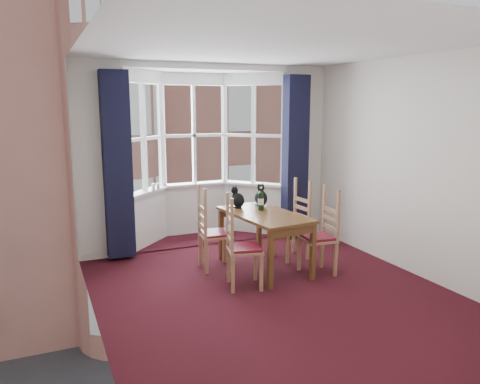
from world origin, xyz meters
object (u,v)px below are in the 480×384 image
chair_right_far (297,225)px  cat_right (261,197)px  chair_left_near (237,250)px  dining_table (264,220)px  cat_left (238,199)px  chair_left_far (209,235)px  candle_tall (153,187)px  wine_bottle (261,200)px  chair_right_near (324,238)px  candle_short (158,186)px

chair_right_far → cat_right: size_ratio=2.80×
chair_right_far → chair_left_near: bearing=-150.2°
dining_table → cat_left: size_ratio=4.72×
chair_left_far → candle_tall: candle_tall is taller
cat_left → wine_bottle: size_ratio=0.96×
wine_bottle → candle_tall: wine_bottle is taller
dining_table → chair_right_near: chair_right_near is taller
chair_left_near → candle_tall: (-0.50, 2.16, 0.45)m
chair_left_far → wine_bottle: wine_bottle is taller
dining_table → chair_right_far: bearing=22.1°
chair_left_far → cat_left: cat_left is taller
dining_table → candle_short: bearing=119.7°
dining_table → candle_short: (-1.00, 1.75, 0.25)m
chair_left_far → candle_short: 1.56m
candle_tall → cat_left: bearing=-54.1°
chair_right_near → candle_tall: 2.80m
cat_left → candle_short: bearing=122.7°
dining_table → cat_left: bearing=110.7°
chair_right_near → wine_bottle: bearing=134.8°
chair_right_far → candle_tall: candle_tall is taller
dining_table → chair_left_far: size_ratio=1.57×
chair_left_near → dining_table: bearing=37.2°
cat_left → candle_short: cat_left is taller
cat_left → cat_right: 0.35m
cat_left → chair_right_far: bearing=-14.0°
chair_left_near → chair_right_near: (1.24, 0.01, 0.00)m
wine_bottle → chair_right_far: bearing=7.3°
wine_bottle → candle_tall: size_ratio=3.05×
chair_left_near → chair_right_far: same height
candle_short → candle_tall: bearing=-159.7°
chair_left_far → wine_bottle: 0.85m
cat_left → chair_left_near: bearing=-113.8°
candle_tall → chair_right_near: bearing=-51.1°
candle_short → chair_left_near: bearing=-79.2°
chair_left_near → candle_short: candle_short is taller
chair_right_near → cat_right: (-0.49, 0.89, 0.43)m
dining_table → chair_right_far: 0.73m
candle_tall → cat_right: bearing=-45.4°
cat_left → candle_short: (-0.82, 1.28, 0.03)m
candle_tall → candle_short: 0.09m
chair_right_near → wine_bottle: size_ratio=2.89×
chair_right_far → cat_right: cat_right is taller
cat_right → candle_tall: bearing=134.6°
chair_left_far → cat_left: bearing=19.9°
cat_left → candle_short: 1.52m
cat_right → chair_left_near: bearing=-130.2°
chair_left_far → chair_right_far: same height
chair_left_far → chair_right_near: same height
chair_left_far → chair_right_far: size_ratio=1.00×
chair_right_near → candle_short: candle_short is taller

